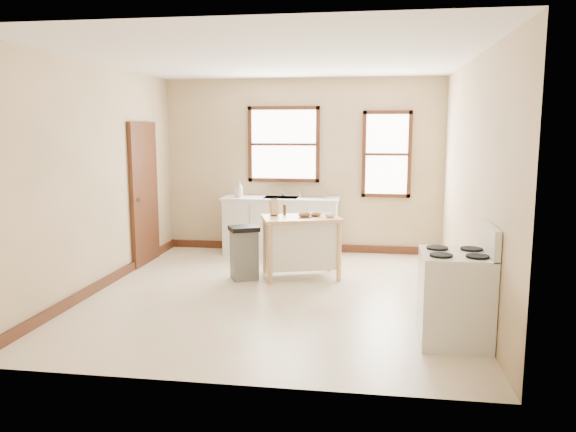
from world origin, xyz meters
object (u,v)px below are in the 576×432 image
Objects in this scene: bowl_b at (316,215)px; kitchen_island at (301,247)px; soap_bottle_a at (240,190)px; soap_bottle_b at (238,192)px; gas_stove at (455,284)px; dish_rack at (314,194)px; knife_block at (274,208)px; trash_bin at (244,253)px; bowl_a at (305,215)px; pepper_grinder at (285,210)px; bowl_c at (330,216)px.

kitchen_island is at bearing -156.47° from bowl_b.
soap_bottle_b is at bearing 144.08° from soap_bottle_a.
dish_rack is at bearing 115.73° from gas_stove.
knife_block reaches higher than kitchen_island.
soap_bottle_b is 1.73m from trash_bin.
soap_bottle_a is 1.84m from kitchen_island.
bowl_b is (0.19, 0.08, 0.44)m from kitchen_island.
soap_bottle_a is 1.28× the size of bowl_a.
pepper_grinder is 0.81m from trash_bin.
kitchen_island is 6.78× the size of bowl_c.
soap_bottle_b is at bearing 173.95° from dish_rack.
trash_bin is at bearing -162.48° from bowl_b.
dish_rack is 0.38× the size of gas_stove.
trash_bin is (-1.13, -0.23, -0.50)m from bowl_c.
soap_bottle_b reaches higher than trash_bin.
soap_bottle_a is 1.18m from dish_rack.
gas_stove is at bearing -48.60° from pepper_grinder.
bowl_b is at bearing 162.75° from bowl_c.
soap_bottle_a is 2.01m from bowl_c.
trash_bin is at bearing -78.94° from soap_bottle_a.
gas_stove reaches higher than pepper_grinder.
knife_block is at bearing 177.67° from bowl_c.
soap_bottle_a reaches higher than knife_block.
bowl_c is (1.54, -1.28, -0.19)m from soap_bottle_a.
bowl_a is at bearing -15.86° from kitchen_island.
gas_stove reaches higher than knife_block.
pepper_grinder is 0.44m from bowl_b.
pepper_grinder is at bearing 135.44° from kitchen_island.
dish_rack is 2.17× the size of knife_block.
gas_stove is (1.69, -3.51, -0.41)m from dish_rack.
pepper_grinder is at bearing 6.46° from trash_bin.
bowl_a is at bearing -51.40° from soap_bottle_a.
pepper_grinder reaches higher than bowl_a.
soap_bottle_b is at bearing 140.46° from bowl_c.
kitchen_island is 0.59m from bowl_c.
knife_block reaches higher than dish_rack.
pepper_grinder reaches higher than trash_bin.
knife_block is 0.18× the size of gas_stove.
soap_bottle_a is at bearing -30.32° from soap_bottle_b.
soap_bottle_b is 1.86m from bowl_b.
soap_bottle_a reaches higher than trash_bin.
trash_bin is (-0.49, -0.34, -0.55)m from pepper_grinder.
soap_bottle_b is 1.10× the size of bowl_b.
soap_bottle_a is 1.77m from bowl_a.
dish_rack is at bearing 96.88° from bowl_b.
dish_rack is 0.60× the size of trash_bin.
kitchen_island is (-0.03, -1.41, -0.56)m from dish_rack.
knife_block is 0.77m from bowl_c.
gas_stove is at bearing -48.15° from soap_bottle_b.
knife_block reaches higher than bowl_c.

